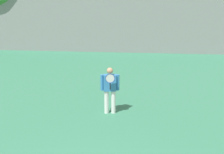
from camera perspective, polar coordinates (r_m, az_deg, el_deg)
name	(u,v)px	position (r m, az deg, el deg)	size (l,w,h in m)	color
tennis_player	(110,88)	(10.14, -0.38, -1.97)	(0.61, 0.44, 1.56)	silver
back_fence	(125,25)	(19.74, 2.40, 9.41)	(30.37, 0.06, 3.45)	gray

